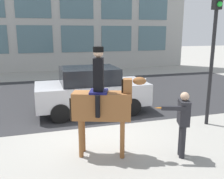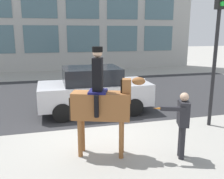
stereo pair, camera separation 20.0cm
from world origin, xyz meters
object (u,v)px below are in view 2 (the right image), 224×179
object	(u,v)px
mounted_horse_lead	(102,102)
street_car_near_lane	(94,89)
traffic_light	(217,34)
pedestrian_bystander	(182,120)

from	to	relation	value
mounted_horse_lead	street_car_near_lane	xyz separation A→B (m)	(0.42, 3.36, -0.47)
mounted_horse_lead	street_car_near_lane	world-z (taller)	mounted_horse_lead
street_car_near_lane	traffic_light	bearing A→B (deg)	-34.91
street_car_near_lane	mounted_horse_lead	bearing A→B (deg)	-97.06
street_car_near_lane	traffic_light	distance (m)	4.52
pedestrian_bystander	street_car_near_lane	distance (m)	4.21
pedestrian_bystander	mounted_horse_lead	bearing A→B (deg)	-0.30
pedestrian_bystander	street_car_near_lane	xyz separation A→B (m)	(-1.33, 3.99, -0.08)
mounted_horse_lead	pedestrian_bystander	distance (m)	1.90
traffic_light	street_car_near_lane	bearing A→B (deg)	145.09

